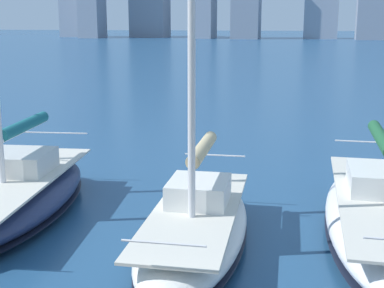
# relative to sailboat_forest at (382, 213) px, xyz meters

# --- Properties ---
(sailboat_forest) EXTENTS (2.67, 8.39, 12.57)m
(sailboat_forest) POSITION_rel_sailboat_forest_xyz_m (0.00, 0.00, 0.00)
(sailboat_forest) COLOR white
(sailboat_forest) RESTS_ON ground
(sailboat_tan) EXTENTS (2.53, 6.86, 12.13)m
(sailboat_tan) POSITION_rel_sailboat_forest_xyz_m (4.17, 1.47, -0.01)
(sailboat_tan) COLOR white
(sailboat_tan) RESTS_ON ground
(sailboat_teal) EXTENTS (3.67, 7.58, 9.98)m
(sailboat_teal) POSITION_rel_sailboat_forest_xyz_m (9.31, 0.50, -0.01)
(sailboat_teal) COLOR navy
(sailboat_teal) RESTS_ON ground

